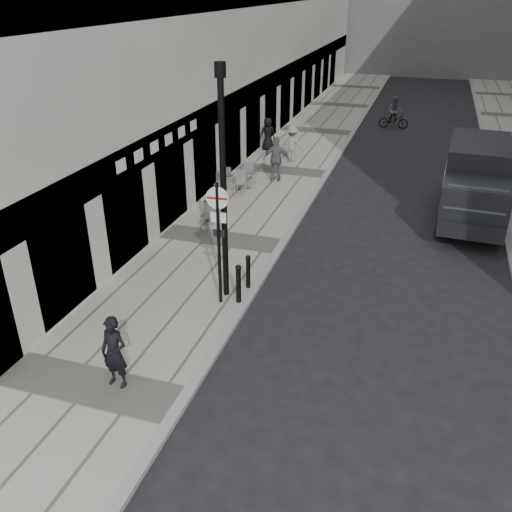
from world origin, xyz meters
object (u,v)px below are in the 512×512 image
at_px(cyclist, 394,116).
at_px(sign_post, 218,229).
at_px(lamppost, 223,176).
at_px(panel_van, 476,179).
at_px(walking_man, 114,352).

bearing_deg(cyclist, sign_post, -96.96).
height_order(lamppost, panel_van, lamppost).
xyz_separation_m(walking_man, lamppost, (0.87, 4.13, 2.50)).
xyz_separation_m(sign_post, cyclist, (2.62, 21.42, -1.52)).
xyz_separation_m(lamppost, cyclist, (2.62, 21.00, -2.73)).
bearing_deg(walking_man, lamppost, 83.24).
distance_m(walking_man, panel_van, 14.11).
distance_m(sign_post, cyclist, 21.64).
bearing_deg(panel_van, walking_man, -118.23).
height_order(walking_man, sign_post, sign_post).
bearing_deg(lamppost, sign_post, -90.00).
relative_size(walking_man, sign_post, 0.49).
xyz_separation_m(panel_van, cyclist, (-3.81, 13.07, -0.78)).
height_order(walking_man, cyclist, cyclist).
relative_size(sign_post, panel_van, 0.58).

